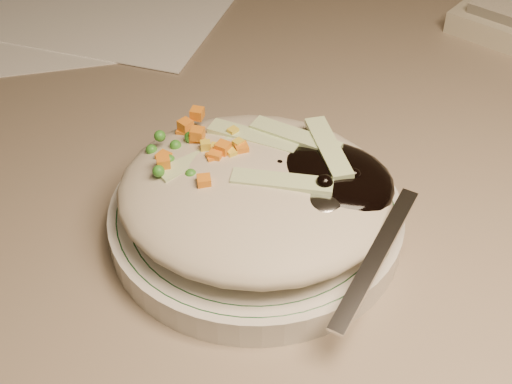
# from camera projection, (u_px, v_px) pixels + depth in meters

# --- Properties ---
(desk) EXTENTS (1.40, 0.70, 0.74)m
(desk) POSITION_uv_depth(u_px,v_px,m) (364.00, 256.00, 0.78)
(desk) COLOR #80705C
(desk) RESTS_ON ground
(plate) EXTENTS (0.21, 0.21, 0.02)m
(plate) POSITION_uv_depth(u_px,v_px,m) (256.00, 219.00, 0.52)
(plate) COLOR silver
(plate) RESTS_ON desk
(plate_rim) EXTENTS (0.20, 0.20, 0.00)m
(plate_rim) POSITION_uv_depth(u_px,v_px,m) (256.00, 209.00, 0.51)
(plate_rim) COLOR #144723
(plate_rim) RESTS_ON plate
(meal) EXTENTS (0.21, 0.19, 0.05)m
(meal) POSITION_uv_depth(u_px,v_px,m) (262.00, 188.00, 0.49)
(meal) COLOR #B3A991
(meal) RESTS_ON plate
(papers) EXTENTS (0.38, 0.33, 0.00)m
(papers) POSITION_uv_depth(u_px,v_px,m) (64.00, 12.00, 0.78)
(papers) COLOR white
(papers) RESTS_ON desk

